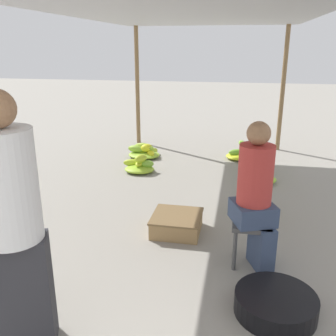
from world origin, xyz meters
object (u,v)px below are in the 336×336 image
(basin_black, at_px, (276,304))
(banana_pile_left_1, at_px, (144,152))
(banana_pile_right_0, at_px, (253,205))
(banana_pile_left_0, at_px, (141,166))
(banana_pile_right_2, at_px, (256,163))
(vendor_foreground, at_px, (12,225))
(vendor_seated, at_px, (256,194))
(banana_pile_right_1, at_px, (261,176))
(banana_pile_right_3, at_px, (241,154))
(crate_near, at_px, (177,223))
(stool, at_px, (251,230))

(basin_black, distance_m, banana_pile_left_1, 4.29)
(banana_pile_left_1, xyz_separation_m, banana_pile_right_0, (1.86, -2.04, 0.01))
(banana_pile_left_0, distance_m, banana_pile_right_0, 2.13)
(banana_pile_left_0, bearing_deg, banana_pile_right_0, -36.34)
(banana_pile_left_0, height_order, banana_pile_right_2, banana_pile_right_2)
(vendor_foreground, bearing_deg, banana_pile_right_2, 68.44)
(banana_pile_left_1, distance_m, banana_pile_right_2, 1.97)
(basin_black, bearing_deg, banana_pile_right_0, 94.41)
(vendor_seated, relative_size, banana_pile_right_1, 2.74)
(vendor_foreground, xyz_separation_m, banana_pile_right_1, (1.66, 3.51, -0.79))
(vendor_seated, height_order, banana_pile_right_1, vendor_seated)
(vendor_foreground, bearing_deg, banana_pile_right_3, 73.55)
(basin_black, bearing_deg, crate_near, 129.74)
(banana_pile_right_1, height_order, banana_pile_right_3, banana_pile_right_3)
(banana_pile_right_1, xyz_separation_m, crate_near, (-0.95, -1.76, 0.01))
(banana_pile_left_1, height_order, banana_pile_right_2, banana_pile_right_2)
(stool, height_order, banana_pile_right_3, stool)
(banana_pile_left_0, bearing_deg, stool, -54.87)
(vendor_foreground, relative_size, banana_pile_right_2, 3.43)
(vendor_seated, height_order, crate_near, vendor_seated)
(stool, relative_size, banana_pile_left_0, 0.79)
(vendor_foreground, height_order, banana_pile_right_0, vendor_foreground)
(vendor_seated, height_order, basin_black, vendor_seated)
(banana_pile_right_0, height_order, banana_pile_right_3, banana_pile_right_3)
(stool, relative_size, banana_pile_left_1, 0.73)
(banana_pile_right_0, bearing_deg, banana_pile_left_0, 143.66)
(vendor_foreground, distance_m, banana_pile_right_0, 2.92)
(vendor_seated, distance_m, crate_near, 1.09)
(banana_pile_right_1, bearing_deg, vendor_seated, -94.35)
(vendor_seated, relative_size, banana_pile_right_3, 2.35)
(banana_pile_right_3, bearing_deg, vendor_seated, -87.93)
(banana_pile_right_2, relative_size, banana_pile_right_3, 0.87)
(banana_pile_left_1, bearing_deg, banana_pile_right_2, -11.16)
(stool, distance_m, banana_pile_left_0, 2.91)
(vendor_seated, relative_size, crate_near, 2.54)
(banana_pile_left_0, relative_size, crate_near, 1.02)
(banana_pile_right_0, relative_size, banana_pile_right_1, 0.95)
(basin_black, bearing_deg, banana_pile_right_1, 89.90)
(banana_pile_left_0, bearing_deg, banana_pile_right_1, -4.14)
(banana_pile_right_0, bearing_deg, banana_pile_right_2, 87.25)
(vendor_seated, relative_size, banana_pile_left_1, 2.28)
(vendor_foreground, bearing_deg, banana_pile_left_0, 93.14)
(banana_pile_right_0, xyz_separation_m, banana_pile_right_3, (-0.15, 2.24, -0.02))
(banana_pile_right_0, height_order, crate_near, banana_pile_right_0)
(basin_black, distance_m, crate_near, 1.47)
(vendor_foreground, xyz_separation_m, banana_pile_right_2, (1.59, 4.03, -0.76))
(stool, height_order, banana_pile_left_0, stool)
(basin_black, relative_size, banana_pile_right_2, 1.24)
(banana_pile_right_3, bearing_deg, banana_pile_left_1, -173.19)
(banana_pile_left_0, height_order, banana_pile_right_0, banana_pile_left_0)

